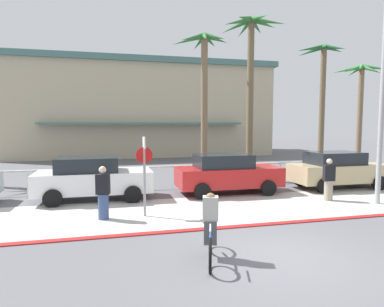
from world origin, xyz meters
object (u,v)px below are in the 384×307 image
(car_white_1, at_px, (93,178))
(pedestrian_1, at_px, (329,182))
(palm_tree_1, at_px, (204,72))
(cyclist_blue_0, at_px, (210,228))
(palm_tree_4, at_px, (361,89))
(pedestrian_0, at_px, (103,195))
(palm_tree_3, at_px, (322,79))
(car_red_2, at_px, (227,173))
(car_tan_3, at_px, (338,170))
(palm_tree_2, at_px, (251,57))
(stop_sign_bike_lane, at_px, (144,165))

(car_white_1, distance_m, pedestrian_1, 9.13)
(car_white_1, bearing_deg, palm_tree_1, 36.04)
(cyclist_blue_0, distance_m, pedestrian_1, 7.40)
(palm_tree_4, relative_size, pedestrian_0, 4.17)
(palm_tree_1, height_order, pedestrian_0, palm_tree_1)
(palm_tree_3, height_order, car_red_2, palm_tree_3)
(palm_tree_3, xyz_separation_m, pedestrian_0, (-13.54, -8.61, -5.06))
(pedestrian_0, relative_size, pedestrian_1, 1.02)
(cyclist_blue_0, xyz_separation_m, pedestrian_1, (6.06, 4.25, 0.06))
(car_white_1, relative_size, pedestrian_1, 2.68)
(cyclist_blue_0, bearing_deg, car_tan_3, 38.26)
(palm_tree_2, distance_m, palm_tree_3, 6.23)
(palm_tree_1, bearing_deg, palm_tree_4, 9.75)
(palm_tree_1, bearing_deg, palm_tree_2, -9.33)
(palm_tree_1, height_order, pedestrian_1, palm_tree_1)
(palm_tree_3, height_order, cyclist_blue_0, palm_tree_3)
(palm_tree_3, relative_size, pedestrian_1, 4.89)
(palm_tree_3, bearing_deg, pedestrian_0, -147.55)
(palm_tree_2, xyz_separation_m, car_red_2, (-2.64, -3.77, -5.69))
(palm_tree_3, distance_m, car_tan_3, 8.36)
(car_tan_3, bearing_deg, pedestrian_1, -133.54)
(palm_tree_3, height_order, pedestrian_1, palm_tree_3)
(palm_tree_3, distance_m, palm_tree_4, 3.35)
(palm_tree_2, height_order, pedestrian_1, palm_tree_2)
(palm_tree_3, bearing_deg, car_tan_3, -117.87)
(palm_tree_2, bearing_deg, palm_tree_3, 19.30)
(car_red_2, xyz_separation_m, cyclist_blue_0, (-2.73, -6.49, -0.18))
(stop_sign_bike_lane, bearing_deg, car_tan_3, 16.10)
(cyclist_blue_0, height_order, pedestrian_1, pedestrian_1)
(car_white_1, height_order, cyclist_blue_0, car_white_1)
(stop_sign_bike_lane, bearing_deg, palm_tree_3, 34.98)
(stop_sign_bike_lane, relative_size, palm_tree_1, 0.33)
(pedestrian_0, bearing_deg, palm_tree_1, 53.38)
(palm_tree_1, bearing_deg, stop_sign_bike_lane, -119.35)
(car_red_2, bearing_deg, palm_tree_2, 54.98)
(stop_sign_bike_lane, distance_m, car_white_1, 3.43)
(stop_sign_bike_lane, distance_m, palm_tree_3, 15.53)
(car_red_2, bearing_deg, pedestrian_0, -151.09)
(car_tan_3, xyz_separation_m, cyclist_blue_0, (-8.06, -6.36, -0.18))
(palm_tree_4, bearing_deg, car_white_1, -160.57)
(palm_tree_1, xyz_separation_m, car_tan_3, (5.21, -4.32, -4.85))
(palm_tree_2, height_order, car_white_1, palm_tree_2)
(palm_tree_2, relative_size, pedestrian_0, 5.19)
(stop_sign_bike_lane, height_order, car_white_1, stop_sign_bike_lane)
(palm_tree_4, xyz_separation_m, cyclist_blue_0, (-14.50, -12.68, -4.61))
(car_white_1, relative_size, car_tan_3, 1.00)
(pedestrian_0, bearing_deg, cyclist_blue_0, -57.69)
(car_red_2, bearing_deg, stop_sign_bike_lane, -143.87)
(car_red_2, bearing_deg, pedestrian_1, -33.89)
(palm_tree_3, xyz_separation_m, car_red_2, (-8.48, -5.82, -4.96))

